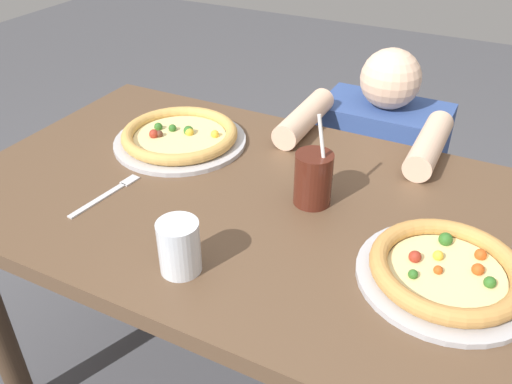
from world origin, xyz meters
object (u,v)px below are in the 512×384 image
Objects in this scene: pizza_far at (180,136)px; diner_seated at (372,201)px; drink_cup_colored at (313,178)px; fork at (108,194)px; pizza_near at (446,271)px; water_cup_clear at (179,246)px.

diner_seated is (0.43, 0.45, -0.35)m from pizza_far.
drink_cup_colored is 1.05× the size of fork.
diner_seated is (-0.30, 0.67, -0.35)m from pizza_near.
pizza_near is 0.35× the size of diner_seated.
fork is at bearing 154.98° from water_cup_clear.
pizza_far is 0.28m from fork.
pizza_far is at bearing 163.14° from pizza_near.
fork is at bearing -121.04° from diner_seated.
diner_seated reaches higher than pizza_far.
pizza_near is at bearing -16.86° from pizza_far.
diner_seated reaches higher than water_cup_clear.
pizza_far is 0.37× the size of diner_seated.
drink_cup_colored reaches higher than fork.
water_cup_clear is (-0.45, -0.20, 0.03)m from pizza_near.
diner_seated is (0.44, 0.73, -0.33)m from fork.
pizza_far reaches higher than fork.
water_cup_clear is at bearing -156.37° from pizza_near.
pizza_near is at bearing -66.06° from diner_seated.
pizza_far is at bearing 88.45° from fork.
diner_seated is at bearing 88.42° from drink_cup_colored.
pizza_near is at bearing 4.68° from fork.
fork is at bearing -156.55° from drink_cup_colored.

